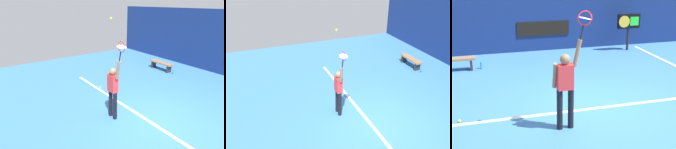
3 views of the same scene
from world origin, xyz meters
The scene contains 8 objects.
ground_plane centered at (0.00, 0.00, 0.00)m, with size 18.00×18.00×0.00m, color #3870B2.
court_baseline centered at (0.00, -0.20, 0.01)m, with size 10.00×0.10×0.01m, color white.
tennis_player centered at (-1.05, -0.98, 1.01)m, with size 0.61×0.31×1.99m.
tennis_racket centered at (-0.64, -0.98, 2.38)m, with size 0.37×0.27×0.63m.
tennis_ball centered at (-1.04, -1.05, 3.15)m, with size 0.07×0.07×0.07m, color #CCE033.
court_bench centered at (-3.53, 4.02, 0.34)m, with size 1.40×0.36×0.45m.
water_bottle centered at (-2.65, 4.02, 0.12)m, with size 0.07×0.07×0.24m, color #338CD8.
spare_ball centered at (-3.31, -0.06, 0.03)m, with size 0.07×0.07×0.07m, color #CCE033.
Camera 1 is at (3.73, -4.35, 3.59)m, focal length 32.69 mm.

